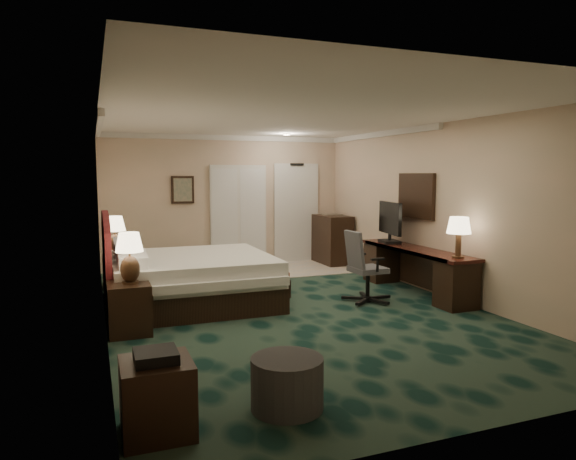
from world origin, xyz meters
name	(u,v)px	position (x,y,z in m)	size (l,w,h in m)	color
floor	(292,309)	(0.00, 0.00, 0.00)	(5.00, 7.50, 0.00)	black
ceiling	(292,116)	(0.00, 0.00, 2.70)	(5.00, 7.50, 0.00)	silver
wall_back	(226,201)	(0.00, 3.75, 1.35)	(5.00, 0.00, 2.70)	tan
wall_front	(484,253)	(0.00, -3.75, 1.35)	(5.00, 0.00, 2.70)	tan
wall_left	(102,220)	(-2.50, 0.00, 1.35)	(0.00, 7.50, 2.70)	tan
wall_right	(441,210)	(2.50, 0.00, 1.35)	(0.00, 7.50, 2.70)	tan
crown_molding	(292,120)	(0.00, 0.00, 2.65)	(5.00, 7.50, 0.10)	silver
tile_patch	(281,269)	(0.90, 2.90, 0.01)	(3.20, 1.70, 0.01)	beige
headboard	(107,260)	(-2.44, 1.00, 0.70)	(0.12, 2.00, 1.40)	#491018
entry_door	(296,214)	(1.55, 3.72, 1.05)	(1.02, 0.06, 2.18)	silver
closet_doors	(239,216)	(0.25, 3.71, 1.05)	(1.20, 0.06, 2.10)	silver
wall_art	(183,190)	(-0.90, 3.71, 1.60)	(0.45, 0.06, 0.55)	#4B6055
wall_mirror	(416,196)	(2.46, 0.60, 1.55)	(0.05, 0.95, 0.75)	white
bed	(192,280)	(-1.27, 0.80, 0.36)	(2.26, 2.10, 0.72)	silver
nightstand_near	(129,308)	(-2.24, -0.33, 0.31)	(0.49, 0.56, 0.61)	black
nightstand_far	(116,271)	(-2.26, 2.44, 0.27)	(0.43, 0.49, 0.54)	black
lamp_near	(130,258)	(-2.21, -0.35, 0.92)	(0.33, 0.33, 0.61)	black
lamp_far	(115,236)	(-2.26, 2.45, 0.87)	(0.35, 0.35, 0.67)	black
bed_bench	(268,279)	(0.04, 1.16, 0.21)	(0.43, 1.24, 0.42)	maroon
ottoman	(287,383)	(-1.18, -2.88, 0.21)	(0.60, 0.60, 0.43)	#2E2E30
side_table	(157,398)	(-2.21, -2.92, 0.28)	(0.51, 0.51, 0.55)	black
desk	(415,271)	(2.21, 0.22, 0.36)	(0.54, 2.53, 0.73)	black
tv	(390,223)	(2.17, 0.92, 1.08)	(0.08, 0.91, 0.71)	black
desk_lamp	(459,237)	(2.21, -0.80, 1.03)	(0.34, 0.34, 0.59)	black
desk_chair	(368,266)	(1.22, -0.01, 0.54)	(0.63, 0.59, 1.08)	#4B4A51
minibar	(332,240)	(2.18, 3.20, 0.52)	(0.54, 0.98, 1.03)	black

